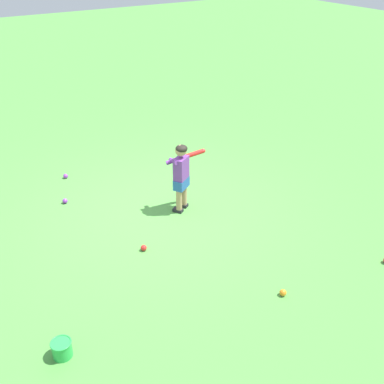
{
  "coord_description": "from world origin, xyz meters",
  "views": [
    {
      "loc": [
        2.74,
        5.36,
        3.76
      ],
      "look_at": [
        -0.37,
        0.43,
        0.45
      ],
      "focal_mm": 43.26,
      "sensor_mm": 36.0,
      "label": 1
    }
  ],
  "objects_px": {
    "child_batter": "(181,171)",
    "play_ball_midfield": "(283,293)",
    "play_ball_center_lawn": "(144,248)",
    "play_ball_far_left": "(66,176)",
    "toy_bucket": "(62,349)",
    "play_ball_near_batter": "(65,201)"
  },
  "relations": [
    {
      "from": "child_batter",
      "to": "play_ball_midfield",
      "type": "distance_m",
      "value": 2.38
    },
    {
      "from": "play_ball_center_lawn",
      "to": "play_ball_far_left",
      "type": "bearing_deg",
      "value": -85.65
    },
    {
      "from": "play_ball_far_left",
      "to": "toy_bucket",
      "type": "relative_size",
      "value": 0.38
    },
    {
      "from": "play_ball_center_lawn",
      "to": "toy_bucket",
      "type": "height_order",
      "value": "toy_bucket"
    },
    {
      "from": "play_ball_center_lawn",
      "to": "play_ball_midfield",
      "type": "xyz_separation_m",
      "value": [
        -0.99,
        1.66,
        0.0
      ]
    },
    {
      "from": "play_ball_midfield",
      "to": "play_ball_near_batter",
      "type": "relative_size",
      "value": 1.01
    },
    {
      "from": "toy_bucket",
      "to": "play_ball_midfield",
      "type": "bearing_deg",
      "value": 168.17
    },
    {
      "from": "play_ball_near_batter",
      "to": "play_ball_far_left",
      "type": "bearing_deg",
      "value": -109.42
    },
    {
      "from": "play_ball_midfield",
      "to": "toy_bucket",
      "type": "relative_size",
      "value": 0.38
    },
    {
      "from": "play_ball_far_left",
      "to": "child_batter",
      "type": "bearing_deg",
      "value": 121.3
    },
    {
      "from": "play_ball_far_left",
      "to": "play_ball_near_batter",
      "type": "xyz_separation_m",
      "value": [
        0.29,
        0.82,
        -0.0
      ]
    },
    {
      "from": "play_ball_far_left",
      "to": "play_ball_midfield",
      "type": "height_order",
      "value": "same"
    },
    {
      "from": "play_ball_center_lawn",
      "to": "play_ball_far_left",
      "type": "relative_size",
      "value": 1.01
    },
    {
      "from": "child_batter",
      "to": "play_ball_midfield",
      "type": "xyz_separation_m",
      "value": [
        0.0,
        2.3,
        -0.61
      ]
    },
    {
      "from": "play_ball_near_batter",
      "to": "toy_bucket",
      "type": "relative_size",
      "value": 0.38
    },
    {
      "from": "child_batter",
      "to": "play_ball_midfield",
      "type": "height_order",
      "value": "child_batter"
    },
    {
      "from": "play_ball_near_batter",
      "to": "toy_bucket",
      "type": "distance_m",
      "value": 3.08
    },
    {
      "from": "play_ball_far_left",
      "to": "play_ball_center_lawn",
      "type": "bearing_deg",
      "value": 94.35
    },
    {
      "from": "child_batter",
      "to": "play_ball_far_left",
      "type": "relative_size",
      "value": 13.13
    },
    {
      "from": "play_ball_midfield",
      "to": "play_ball_far_left",
      "type": "bearing_deg",
      "value": -74.45
    },
    {
      "from": "child_batter",
      "to": "toy_bucket",
      "type": "bearing_deg",
      "value": 35.63
    },
    {
      "from": "child_batter",
      "to": "play_ball_far_left",
      "type": "xyz_separation_m",
      "value": [
        1.18,
        -1.95,
        -0.61
      ]
    }
  ]
}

